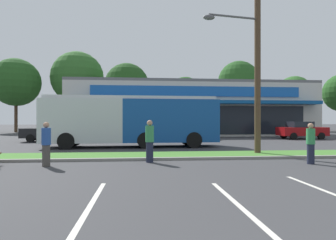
{
  "coord_description": "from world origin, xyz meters",
  "views": [
    {
      "loc": [
        -1.35,
        0.44,
        1.73
      ],
      "look_at": [
        0.29,
        18.1,
        1.75
      ],
      "focal_mm": 30.56,
      "sensor_mm": 36.0,
      "label": 1
    }
  ],
  "objects_px": {
    "utility_pole": "(255,54)",
    "pedestrian_mid": "(46,144)",
    "pedestrian_by_pole": "(311,143)",
    "city_bus": "(132,120)",
    "pedestrian_far": "(150,141)",
    "car_4": "(186,131)",
    "car_5": "(54,132)",
    "car_0": "(301,130)"
  },
  "relations": [
    {
      "from": "car_4",
      "to": "pedestrian_by_pole",
      "type": "height_order",
      "value": "pedestrian_by_pole"
    },
    {
      "from": "car_0",
      "to": "car_4",
      "type": "xyz_separation_m",
      "value": [
        -10.75,
        0.28,
        -0.01
      ]
    },
    {
      "from": "pedestrian_mid",
      "to": "utility_pole",
      "type": "bearing_deg",
      "value": -177.94
    },
    {
      "from": "pedestrian_by_pole",
      "to": "car_5",
      "type": "bearing_deg",
      "value": 117.23
    },
    {
      "from": "car_4",
      "to": "pedestrian_mid",
      "type": "relative_size",
      "value": 2.68
    },
    {
      "from": "city_bus",
      "to": "car_0",
      "type": "relative_size",
      "value": 2.63
    },
    {
      "from": "car_4",
      "to": "pedestrian_by_pole",
      "type": "xyz_separation_m",
      "value": [
        2.7,
        -14.65,
        0.01
      ]
    },
    {
      "from": "city_bus",
      "to": "pedestrian_far",
      "type": "height_order",
      "value": "city_bus"
    },
    {
      "from": "city_bus",
      "to": "car_5",
      "type": "bearing_deg",
      "value": -41.11
    },
    {
      "from": "city_bus",
      "to": "utility_pole",
      "type": "bearing_deg",
      "value": 139.99
    },
    {
      "from": "pedestrian_by_pole",
      "to": "pedestrian_mid",
      "type": "bearing_deg",
      "value": 159.17
    },
    {
      "from": "car_0",
      "to": "car_4",
      "type": "bearing_deg",
      "value": 178.52
    },
    {
      "from": "car_4",
      "to": "pedestrian_far",
      "type": "bearing_deg",
      "value": -104.98
    },
    {
      "from": "utility_pole",
      "to": "city_bus",
      "type": "height_order",
      "value": "utility_pole"
    },
    {
      "from": "car_0",
      "to": "car_5",
      "type": "distance_m",
      "value": 21.87
    },
    {
      "from": "pedestrian_mid",
      "to": "pedestrian_far",
      "type": "relative_size",
      "value": 0.96
    },
    {
      "from": "pedestrian_by_pole",
      "to": "pedestrian_mid",
      "type": "xyz_separation_m",
      "value": [
        -10.25,
        0.34,
        0.02
      ]
    },
    {
      "from": "pedestrian_mid",
      "to": "city_bus",
      "type": "bearing_deg",
      "value": -125.09
    },
    {
      "from": "city_bus",
      "to": "pedestrian_mid",
      "type": "distance_m",
      "value": 8.18
    },
    {
      "from": "car_0",
      "to": "pedestrian_mid",
      "type": "xyz_separation_m",
      "value": [
        -18.3,
        -14.03,
        0.02
      ]
    },
    {
      "from": "car_4",
      "to": "pedestrian_far",
      "type": "xyz_separation_m",
      "value": [
        -3.65,
        -13.64,
        0.07
      ]
    },
    {
      "from": "city_bus",
      "to": "pedestrian_mid",
      "type": "relative_size",
      "value": 6.67
    },
    {
      "from": "car_4",
      "to": "pedestrian_mid",
      "type": "height_order",
      "value": "pedestrian_mid"
    },
    {
      "from": "pedestrian_by_pole",
      "to": "pedestrian_far",
      "type": "height_order",
      "value": "pedestrian_far"
    },
    {
      "from": "utility_pole",
      "to": "pedestrian_by_pole",
      "type": "xyz_separation_m",
      "value": [
        1.07,
        -2.98,
        -4.24
      ]
    },
    {
      "from": "utility_pole",
      "to": "city_bus",
      "type": "xyz_separation_m",
      "value": [
        -6.25,
        4.95,
        -3.29
      ]
    },
    {
      "from": "pedestrian_far",
      "to": "car_4",
      "type": "bearing_deg",
      "value": 107.54
    },
    {
      "from": "car_0",
      "to": "pedestrian_far",
      "type": "xyz_separation_m",
      "value": [
        -14.4,
        -13.36,
        0.06
      ]
    },
    {
      "from": "utility_pole",
      "to": "pedestrian_by_pole",
      "type": "relative_size",
      "value": 5.8
    },
    {
      "from": "car_0",
      "to": "car_4",
      "type": "relative_size",
      "value": 0.95
    },
    {
      "from": "car_0",
      "to": "pedestrian_mid",
      "type": "distance_m",
      "value": 23.06
    },
    {
      "from": "car_5",
      "to": "pedestrian_by_pole",
      "type": "relative_size",
      "value": 2.93
    },
    {
      "from": "utility_pole",
      "to": "car_0",
      "type": "bearing_deg",
      "value": 51.34
    },
    {
      "from": "city_bus",
      "to": "car_0",
      "type": "height_order",
      "value": "city_bus"
    },
    {
      "from": "utility_pole",
      "to": "pedestrian_mid",
      "type": "xyz_separation_m",
      "value": [
        -9.18,
        -2.63,
        -4.21
      ]
    },
    {
      "from": "utility_pole",
      "to": "pedestrian_mid",
      "type": "distance_m",
      "value": 10.44
    },
    {
      "from": "car_0",
      "to": "car_4",
      "type": "height_order",
      "value": "car_0"
    },
    {
      "from": "car_4",
      "to": "pedestrian_far",
      "type": "relative_size",
      "value": 2.57
    },
    {
      "from": "utility_pole",
      "to": "car_4",
      "type": "height_order",
      "value": "utility_pole"
    },
    {
      "from": "car_5",
      "to": "pedestrian_mid",
      "type": "relative_size",
      "value": 2.85
    },
    {
      "from": "utility_pole",
      "to": "pedestrian_mid",
      "type": "height_order",
      "value": "utility_pole"
    },
    {
      "from": "pedestrian_by_pole",
      "to": "pedestrian_far",
      "type": "xyz_separation_m",
      "value": [
        -6.35,
        1.02,
        0.06
      ]
    }
  ]
}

